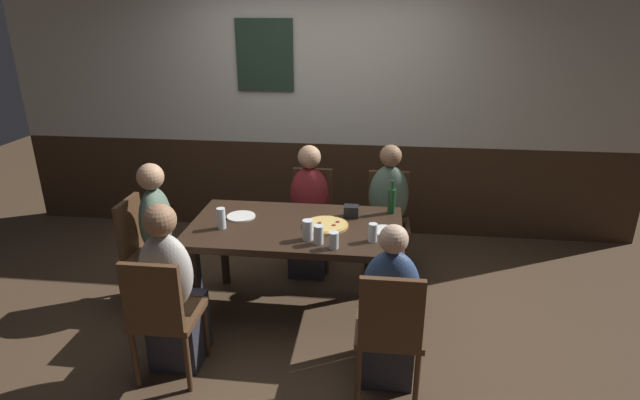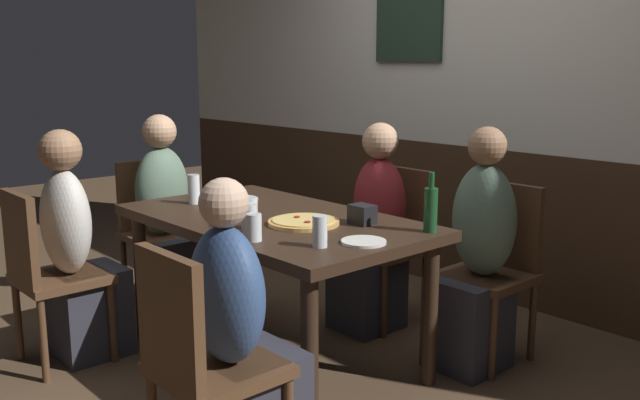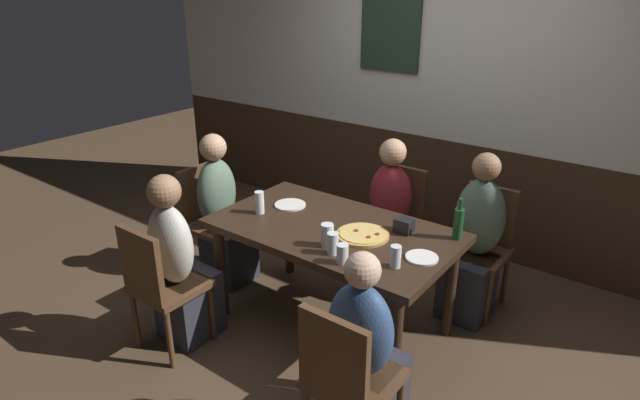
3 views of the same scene
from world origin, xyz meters
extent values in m
plane|color=#4C3826|center=(0.00, 0.00, 0.00)|extent=(12.00, 12.00, 0.00)
cube|color=#3D2819|center=(0.00, 1.65, 0.47)|extent=(6.40, 0.10, 0.95)
cube|color=beige|center=(0.00, 1.65, 1.77)|extent=(6.40, 0.10, 1.65)
cube|color=#233828|center=(-0.55, 1.58, 1.82)|extent=(0.56, 0.03, 0.68)
cube|color=black|center=(0.00, 0.00, 0.71)|extent=(1.57, 0.89, 0.05)
cylinder|color=black|center=(-0.69, -0.37, 0.34)|extent=(0.07, 0.07, 0.69)
cylinder|color=black|center=(0.69, -0.37, 0.34)|extent=(0.07, 0.07, 0.69)
cylinder|color=black|center=(-0.69, 0.37, 0.34)|extent=(0.07, 0.07, 0.69)
cylinder|color=black|center=(0.69, 0.37, 0.34)|extent=(0.07, 0.07, 0.69)
cube|color=#513521|center=(0.69, -0.79, 0.43)|extent=(0.40, 0.40, 0.04)
cube|color=#513521|center=(0.69, -0.97, 0.67)|extent=(0.36, 0.04, 0.43)
cylinder|color=#513521|center=(0.52, -0.62, 0.21)|extent=(0.04, 0.04, 0.41)
cube|color=#513521|center=(-0.69, -0.79, 0.43)|extent=(0.40, 0.40, 0.04)
cube|color=#513521|center=(-0.69, -0.97, 0.67)|extent=(0.36, 0.04, 0.43)
cylinder|color=#513521|center=(-0.86, -0.62, 0.21)|extent=(0.04, 0.04, 0.41)
cylinder|color=#513521|center=(-0.52, -0.62, 0.21)|extent=(0.04, 0.04, 0.41)
cylinder|color=#513521|center=(-0.86, -0.96, 0.21)|extent=(0.04, 0.04, 0.41)
cylinder|color=#513521|center=(-0.52, -0.96, 0.21)|extent=(0.04, 0.04, 0.41)
cube|color=#513521|center=(-1.13, 0.00, 0.43)|extent=(0.40, 0.40, 0.04)
cube|color=#513521|center=(-1.31, 0.00, 0.67)|extent=(0.04, 0.36, 0.43)
cylinder|color=#513521|center=(-0.96, 0.17, 0.21)|extent=(0.04, 0.04, 0.41)
cylinder|color=#513521|center=(-0.96, -0.17, 0.21)|extent=(0.04, 0.04, 0.41)
cylinder|color=#513521|center=(-1.30, 0.17, 0.21)|extent=(0.04, 0.04, 0.41)
cylinder|color=#513521|center=(-1.30, -0.17, 0.21)|extent=(0.04, 0.04, 0.41)
cube|color=#513521|center=(0.00, 0.79, 0.43)|extent=(0.40, 0.40, 0.04)
cube|color=#513521|center=(0.00, 0.97, 0.67)|extent=(0.36, 0.04, 0.43)
cylinder|color=#513521|center=(0.17, 0.62, 0.21)|extent=(0.04, 0.04, 0.41)
cylinder|color=#513521|center=(-0.17, 0.62, 0.21)|extent=(0.04, 0.04, 0.41)
cylinder|color=#513521|center=(0.17, 0.96, 0.21)|extent=(0.04, 0.04, 0.41)
cylinder|color=#513521|center=(-0.17, 0.96, 0.21)|extent=(0.04, 0.04, 0.41)
cube|color=#513521|center=(0.69, 0.79, 0.43)|extent=(0.40, 0.40, 0.04)
cube|color=#513521|center=(0.69, 0.97, 0.67)|extent=(0.36, 0.04, 0.43)
cylinder|color=#513521|center=(0.86, 0.62, 0.21)|extent=(0.04, 0.04, 0.41)
cylinder|color=#513521|center=(0.52, 0.62, 0.21)|extent=(0.04, 0.04, 0.41)
cylinder|color=#513521|center=(0.86, 0.96, 0.21)|extent=(0.04, 0.04, 0.41)
cylinder|color=#513521|center=(0.52, 0.96, 0.21)|extent=(0.04, 0.04, 0.41)
ellipsoid|color=#334C7A|center=(0.69, -0.75, 0.69)|extent=(0.34, 0.22, 0.49)
sphere|color=#DBB293|center=(0.69, -0.75, 1.01)|extent=(0.17, 0.17, 0.17)
cube|color=#2D2D38|center=(-0.69, -0.66, 0.23)|extent=(0.32, 0.34, 0.45)
ellipsoid|color=beige|center=(-0.69, -0.75, 0.71)|extent=(0.34, 0.22, 0.52)
sphere|color=#936B4C|center=(-0.69, -0.75, 1.06)|extent=(0.20, 0.20, 0.20)
cube|color=#2D2D38|center=(-1.00, 0.00, 0.23)|extent=(0.34, 0.32, 0.45)
ellipsoid|color=#56705B|center=(-1.09, 0.00, 0.72)|extent=(0.22, 0.34, 0.53)
sphere|color=tan|center=(-1.09, 0.00, 1.07)|extent=(0.20, 0.20, 0.20)
cube|color=#2D2D38|center=(0.00, 0.66, 0.23)|extent=(0.32, 0.34, 0.45)
ellipsoid|color=maroon|center=(0.00, 0.75, 0.71)|extent=(0.34, 0.22, 0.51)
sphere|color=tan|center=(0.00, 0.75, 1.05)|extent=(0.20, 0.20, 0.20)
cube|color=#2D2D38|center=(0.69, 0.66, 0.23)|extent=(0.32, 0.34, 0.45)
ellipsoid|color=#56705B|center=(0.69, 0.75, 0.73)|extent=(0.34, 0.22, 0.55)
sphere|color=#936B4C|center=(0.69, 0.75, 1.09)|extent=(0.19, 0.19, 0.19)
cylinder|color=tan|center=(0.22, 0.00, 0.75)|extent=(0.33, 0.33, 0.02)
cylinder|color=#DBB760|center=(0.22, 0.00, 0.76)|extent=(0.29, 0.29, 0.01)
cylinder|color=maroon|center=(0.29, -0.03, 0.77)|extent=(0.03, 0.03, 0.00)
cylinder|color=maroon|center=(0.31, 0.04, 0.77)|extent=(0.03, 0.03, 0.00)
cylinder|color=maroon|center=(0.18, 0.00, 0.77)|extent=(0.03, 0.03, 0.00)
cylinder|color=silver|center=(0.12, -0.23, 0.81)|extent=(0.08, 0.08, 0.14)
cylinder|color=gold|center=(0.12, -0.23, 0.77)|extent=(0.07, 0.07, 0.07)
cylinder|color=silver|center=(0.21, -0.29, 0.81)|extent=(0.07, 0.07, 0.13)
cylinder|color=#C6842D|center=(0.21, -0.29, 0.79)|extent=(0.06, 0.06, 0.11)
cylinder|color=silver|center=(0.57, -0.21, 0.80)|extent=(0.06, 0.06, 0.13)
cylinder|color=#C6842D|center=(0.57, -0.21, 0.78)|extent=(0.05, 0.05, 0.09)
cylinder|color=silver|center=(0.31, -0.35, 0.80)|extent=(0.07, 0.07, 0.12)
cylinder|color=silver|center=(0.31, -0.35, 0.77)|extent=(0.06, 0.06, 0.07)
cylinder|color=silver|center=(-0.53, -0.12, 0.82)|extent=(0.06, 0.06, 0.16)
cylinder|color=#C6842D|center=(-0.53, -0.12, 0.77)|extent=(0.06, 0.06, 0.06)
cylinder|color=#194723|center=(0.70, 0.32, 0.84)|extent=(0.06, 0.06, 0.20)
cylinder|color=#194723|center=(0.70, 0.32, 0.97)|extent=(0.03, 0.03, 0.07)
cylinder|color=white|center=(-0.44, 0.10, 0.75)|extent=(0.22, 0.22, 0.01)
cylinder|color=white|center=(0.65, -0.04, 0.75)|extent=(0.19, 0.19, 0.01)
cube|color=black|center=(0.40, 0.21, 0.79)|extent=(0.11, 0.09, 0.09)
camera|label=1|loc=(0.58, -3.35, 2.23)|focal=28.09mm
camera|label=2|loc=(2.57, -2.00, 1.47)|focal=38.65mm
camera|label=3|loc=(1.76, -2.49, 2.20)|focal=29.46mm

